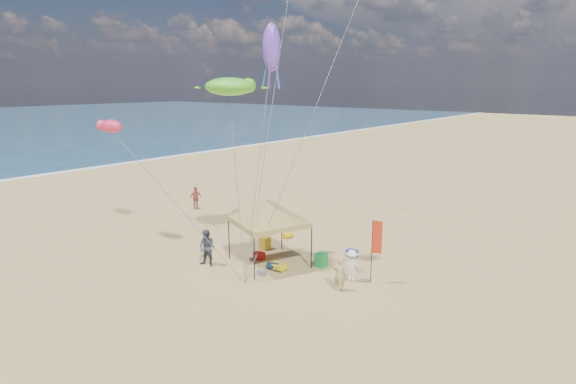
# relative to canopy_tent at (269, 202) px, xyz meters

# --- Properties ---
(ground) EXTENTS (280.00, 280.00, 0.00)m
(ground) POSITION_rel_canopy_tent_xyz_m (1.41, -3.20, -3.25)
(ground) COLOR tan
(ground) RESTS_ON ground
(canopy_tent) EXTENTS (5.88, 5.88, 3.90)m
(canopy_tent) POSITION_rel_canopy_tent_xyz_m (0.00, 0.00, 0.00)
(canopy_tent) COLOR black
(canopy_tent) RESTS_ON ground
(feather_flag) EXTENTS (0.45, 0.16, 3.05)m
(feather_flag) POSITION_rel_canopy_tent_xyz_m (5.42, 1.20, -1.21)
(feather_flag) COLOR black
(feather_flag) RESTS_ON ground
(cooler_red) EXTENTS (0.54, 0.38, 0.38)m
(cooler_red) POSITION_rel_canopy_tent_xyz_m (-0.80, 0.10, -3.06)
(cooler_red) COLOR #AB100D
(cooler_red) RESTS_ON ground
(cooler_blue) EXTENTS (0.54, 0.38, 0.38)m
(cooler_blue) POSITION_rel_canopy_tent_xyz_m (2.78, 3.52, -3.06)
(cooler_blue) COLOR #1532B1
(cooler_blue) RESTS_ON ground
(bag_navy) EXTENTS (0.69, 0.54, 0.36)m
(bag_navy) POSITION_rel_canopy_tent_xyz_m (0.72, -0.53, -3.07)
(bag_navy) COLOR #0D223B
(bag_navy) RESTS_ON ground
(bag_orange) EXTENTS (0.54, 0.69, 0.36)m
(bag_orange) POSITION_rel_canopy_tent_xyz_m (-1.84, 3.77, -3.07)
(bag_orange) COLOR #DDA00C
(bag_orange) RESTS_ON ground
(chair_green) EXTENTS (0.50, 0.50, 0.70)m
(chair_green) POSITION_rel_canopy_tent_xyz_m (2.33, 1.31, -2.90)
(chair_green) COLOR #178135
(chair_green) RESTS_ON ground
(chair_yellow) EXTENTS (0.50, 0.50, 0.70)m
(chair_yellow) POSITION_rel_canopy_tent_xyz_m (-1.64, 1.47, -2.90)
(chair_yellow) COLOR gold
(chair_yellow) RESTS_ON ground
(crate_grey) EXTENTS (0.34, 0.30, 0.28)m
(crate_grey) POSITION_rel_canopy_tent_xyz_m (0.79, -1.46, -3.11)
(crate_grey) COLOR slate
(crate_grey) RESTS_ON ground
(beach_cart) EXTENTS (0.90, 0.50, 0.24)m
(beach_cart) POSITION_rel_canopy_tent_xyz_m (0.92, -0.42, -3.05)
(beach_cart) COLOR yellow
(beach_cart) RESTS_ON ground
(person_near_a) EXTENTS (0.68, 0.60, 1.57)m
(person_near_a) POSITION_rel_canopy_tent_xyz_m (4.64, -0.54, -2.47)
(person_near_a) COLOR tan
(person_near_a) RESTS_ON ground
(person_near_b) EXTENTS (1.08, 0.95, 1.88)m
(person_near_b) POSITION_rel_canopy_tent_xyz_m (-2.20, -2.24, -2.31)
(person_near_b) COLOR #363E4A
(person_near_b) RESTS_ON ground
(person_near_c) EXTENTS (1.11, 0.83, 1.52)m
(person_near_c) POSITION_rel_canopy_tent_xyz_m (4.49, 0.72, -2.49)
(person_near_c) COLOR white
(person_near_c) RESTS_ON ground
(person_far_a) EXTENTS (0.57, 1.04, 1.68)m
(person_far_a) POSITION_rel_canopy_tent_xyz_m (-11.43, 4.77, -2.41)
(person_far_a) COLOR #B85246
(person_far_a) RESTS_ON ground
(turtle_kite) EXTENTS (3.09, 2.73, 0.87)m
(turtle_kite) POSITION_rel_canopy_tent_xyz_m (-1.69, -0.89, 5.64)
(turtle_kite) COLOR #48CB28
(turtle_kite) RESTS_ON ground
(fish_kite) EXTENTS (1.90, 1.32, 0.76)m
(fish_kite) POSITION_rel_canopy_tent_xyz_m (-9.88, -2.40, 3.38)
(fish_kite) COLOR #E02B50
(fish_kite) RESTS_ON ground
(squid_kite) EXTENTS (1.14, 1.14, 2.28)m
(squid_kite) POSITION_rel_canopy_tent_xyz_m (-0.24, 0.57, 7.47)
(squid_kite) COLOR #6F3FCD
(squid_kite) RESTS_ON ground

